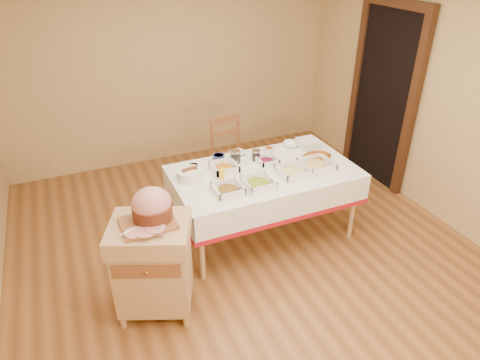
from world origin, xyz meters
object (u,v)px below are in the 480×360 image
Objects in this scene: preserve_jar_left at (236,157)px; bread_basket at (190,174)px; plate_stack at (308,143)px; dining_table at (264,185)px; mustard_bottle at (222,174)px; ham_on_board at (151,208)px; brass_platter at (317,157)px; butcher_cart at (153,263)px; preserve_jar_right at (256,156)px; dining_chair at (231,156)px.

bread_basket is (-0.53, -0.14, -0.01)m from preserve_jar_left.
dining_table is at bearing -156.27° from plate_stack.
preserve_jar_left is 0.83× the size of mustard_bottle.
ham_on_board is 0.90m from bread_basket.
bread_basket is 1.35m from brass_platter.
butcher_cart is 2.04m from brass_platter.
butcher_cart reaches higher than plate_stack.
preserve_jar_right is 0.66m from plate_stack.
dining_table is 0.96m from dining_chair.
preserve_jar_left is at bearing 162.88° from brass_platter.
dining_chair reaches higher than butcher_cart.
preserve_jar_right reaches higher than brass_platter.
ham_on_board is 1.37m from preserve_jar_left.
butcher_cart is at bearing -127.17° from bread_basket.
preserve_jar_left reaches higher than dining_table.
mustard_bottle is at bearing -132.14° from preserve_jar_left.
dining_chair is at bearing 49.68° from butcher_cart.
butcher_cart is 2.72× the size of brass_platter.
preserve_jar_left is 0.41× the size of brass_platter.
preserve_jar_right is 0.35× the size of brass_platter.
dining_chair reaches higher than mustard_bottle.
ham_on_board is 3.80× the size of preserve_jar_right.
dining_chair is 0.78m from preserve_jar_right.
preserve_jar_right is 0.76m from bread_basket.
ham_on_board reaches higher than mustard_bottle.
mustard_bottle is 0.31m from bread_basket.
dining_chair is at bearing 71.57° from preserve_jar_left.
mustard_bottle is (-0.27, -0.30, 0.01)m from preserve_jar_left.
dining_table is at bearing -95.07° from preserve_jar_right.
mustard_bottle is at bearing -177.64° from brass_platter.
brass_platter is at bearing 2.49° from dining_table.
preserve_jar_right is at bearing 32.75° from ham_on_board.
preserve_jar_right is at bearing -9.84° from preserve_jar_left.
plate_stack is (1.14, 0.32, -0.03)m from mustard_bottle.
preserve_jar_left reaches higher than butcher_cart.
plate_stack is at bearing 23.73° from dining_table.
butcher_cart is 2.19m from plate_stack.
brass_platter is at bearing -102.15° from plate_stack.
dining_table is 5.68× the size of brass_platter.
butcher_cart is at bearing -147.06° from preserve_jar_right.
brass_platter is (1.87, 0.60, -0.21)m from ham_on_board.
dining_chair is 4.42× the size of plate_stack.
plate_stack is (0.65, -0.65, 0.32)m from dining_chair.
dining_table is 1.43m from butcher_cart.
preserve_jar_left reaches higher than preserve_jar_right.
bread_basket reaches higher than brass_platter.
preserve_jar_left is at bearing 38.96° from ham_on_board.
ham_on_board is (-1.25, -0.58, 0.39)m from dining_table.
butcher_cart is at bearing -154.71° from dining_table.
butcher_cart is 2.02× the size of ham_on_board.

